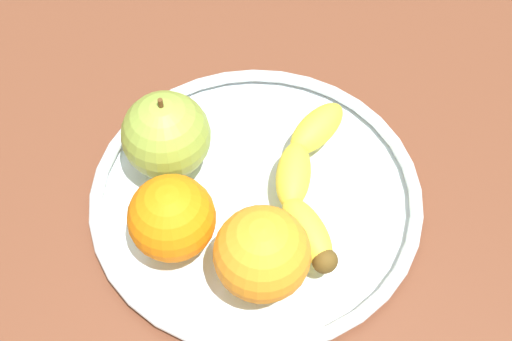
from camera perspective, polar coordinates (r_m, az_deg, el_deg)
name	(u,v)px	position (r cm, az deg, el deg)	size (l,w,h in cm)	color
ground_plane	(256,212)	(64.90, 0.00, -3.45)	(125.38, 125.38, 4.00)	brown
fruit_bowl	(256,195)	(62.43, 0.00, -2.05)	(30.21, 30.21, 1.80)	silver
banana	(307,180)	(60.57, 4.24, -0.78)	(18.21, 9.08, 3.11)	yellow
apple	(166,136)	(60.74, -7.52, 2.85)	(7.94, 7.94, 8.74)	#8AA63C
orange_front_right	(172,218)	(56.26, -7.02, -3.96)	(7.29, 7.29, 7.29)	orange
orange_back_left	(262,254)	(53.93, 0.51, -6.98)	(7.78, 7.78, 7.78)	orange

